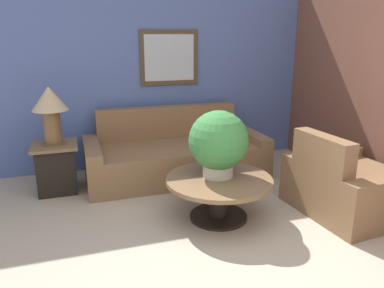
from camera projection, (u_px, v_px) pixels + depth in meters
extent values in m
cube|color=#5166A8|center=(149.00, 71.00, 5.04)|extent=(6.43, 0.06, 2.60)
cube|color=#4C3823|center=(169.00, 58.00, 5.03)|extent=(0.80, 0.03, 0.73)
cube|color=#B2BCC6|center=(169.00, 58.00, 5.02)|extent=(0.68, 0.01, 0.61)
cube|color=brown|center=(371.00, 77.00, 4.27)|extent=(0.06, 5.08, 2.60)
cube|color=brown|center=(176.00, 161.00, 4.79)|extent=(1.88, 0.99, 0.43)
cube|color=brown|center=(168.00, 122.00, 5.05)|extent=(1.88, 0.16, 0.42)
cube|color=brown|center=(93.00, 166.00, 4.47)|extent=(0.18, 0.99, 0.53)
cube|color=brown|center=(249.00, 150.00, 5.08)|extent=(0.18, 0.99, 0.53)
cube|color=brown|center=(350.00, 191.00, 3.87)|extent=(1.04, 0.78, 0.43)
cube|color=brown|center=(322.00, 157.00, 3.59)|extent=(0.22, 0.72, 0.42)
cube|color=brown|center=(321.00, 173.00, 4.24)|extent=(1.00, 0.26, 0.53)
cylinder|color=black|center=(218.00, 216.00, 3.76)|extent=(0.57, 0.57, 0.03)
cylinder|color=black|center=(219.00, 199.00, 3.70)|extent=(0.19, 0.19, 0.36)
cylinder|color=brown|center=(219.00, 180.00, 3.65)|extent=(1.05, 1.05, 0.04)
cube|color=black|center=(57.00, 169.00, 4.35)|extent=(0.43, 0.43, 0.54)
cube|color=brown|center=(54.00, 146.00, 4.27)|extent=(0.50, 0.50, 0.03)
cylinder|color=brown|center=(54.00, 143.00, 4.26)|extent=(0.27, 0.27, 0.02)
cylinder|color=brown|center=(52.00, 127.00, 4.20)|extent=(0.19, 0.19, 0.37)
cone|color=tan|center=(49.00, 98.00, 4.12)|extent=(0.40, 0.40, 0.27)
cylinder|color=beige|center=(218.00, 169.00, 3.68)|extent=(0.30, 0.30, 0.15)
sphere|color=#387A3D|center=(218.00, 140.00, 3.60)|extent=(0.58, 0.58, 0.58)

